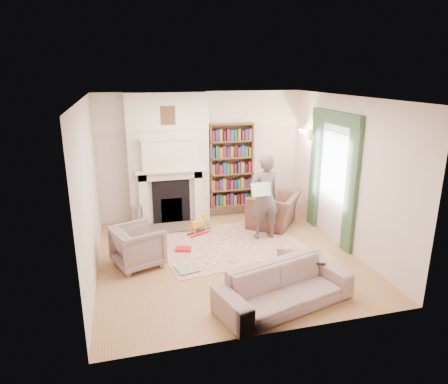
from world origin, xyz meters
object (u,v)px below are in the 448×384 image
object	(u,v)px
armchair_left	(138,246)
rocking_horse	(198,225)
man_reading	(264,197)
sofa	(284,287)
paraffin_heater	(137,219)
bookcase	(231,165)
armchair_reading	(274,210)
coffee_table	(300,269)

from	to	relation	value
armchair_left	rocking_horse	size ratio (longest dim) A/B	1.68
man_reading	sofa	bearing A→B (deg)	73.87
sofa	paraffin_heater	distance (m)	3.80
bookcase	armchair_reading	size ratio (longest dim) A/B	1.70
armchair_left	armchair_reading	bearing A→B (deg)	-88.38
armchair_left	man_reading	xyz separation A→B (m)	(2.48, 0.57, 0.50)
armchair_left	paraffin_heater	size ratio (longest dim) A/B	1.41
sofa	rocking_horse	bearing A→B (deg)	88.00
armchair_left	sofa	distance (m)	2.63
sofa	coffee_table	distance (m)	0.75
armchair_left	coffee_table	world-z (taller)	armchair_left
man_reading	coffee_table	size ratio (longest dim) A/B	2.44
armchair_reading	paraffin_heater	xyz separation A→B (m)	(-2.87, 0.35, -0.08)
paraffin_heater	armchair_reading	bearing A→B (deg)	-6.99
man_reading	rocking_horse	size ratio (longest dim) A/B	3.70
paraffin_heater	armchair_left	bearing A→B (deg)	-92.23
sofa	coffee_table	xyz separation A→B (m)	(0.50, 0.56, -0.06)
coffee_table	rocking_horse	bearing A→B (deg)	135.58
armchair_left	coffee_table	distance (m)	2.72
armchair_reading	sofa	world-z (taller)	armchair_reading
bookcase	coffee_table	xyz separation A→B (m)	(0.22, -3.25, -0.95)
armchair_left	coffee_table	xyz separation A→B (m)	(2.43, -1.22, -0.13)
armchair_reading	rocking_horse	distance (m)	1.69
armchair_left	paraffin_heater	distance (m)	1.52
bookcase	paraffin_heater	distance (m)	2.39
sofa	armchair_reading	bearing A→B (deg)	55.72
coffee_table	paraffin_heater	size ratio (longest dim) A/B	1.27
bookcase	sofa	world-z (taller)	bookcase
armchair_left	man_reading	bearing A→B (deg)	-97.21
armchair_left	sofa	bearing A→B (deg)	-152.77
sofa	paraffin_heater	xyz separation A→B (m)	(-1.88, 3.30, -0.01)
rocking_horse	armchair_reading	bearing A→B (deg)	-20.99
armchair_reading	paraffin_heater	size ratio (longest dim) A/B	1.98
bookcase	sofa	xyz separation A→B (m)	(-0.28, -3.81, -0.89)
armchair_reading	paraffin_heater	world-z (taller)	armchair_reading
armchair_reading	sofa	size ratio (longest dim) A/B	0.55
coffee_table	armchair_left	bearing A→B (deg)	171.42
armchair_reading	bookcase	bearing A→B (deg)	-102.12
bookcase	sofa	bearing A→B (deg)	-94.13
coffee_table	armchair_reading	bearing A→B (deg)	96.29
bookcase	rocking_horse	distance (m)	1.68
sofa	rocking_horse	world-z (taller)	sofa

